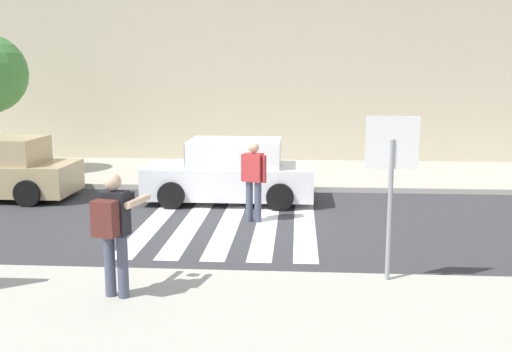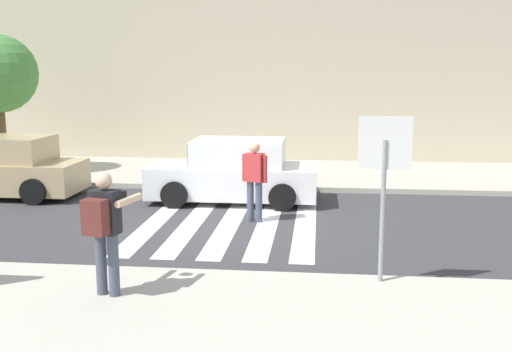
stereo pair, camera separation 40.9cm
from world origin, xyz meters
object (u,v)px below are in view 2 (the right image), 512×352
pedestrian_crossing (255,177)px  parked_car_tan (2,168)px  photographer_with_backpack (104,223)px  stop_sign (384,163)px  parked_car_white (235,173)px

pedestrian_crossing → parked_car_tan: bearing=164.0°
photographer_with_backpack → pedestrian_crossing: (1.53, 4.80, -0.19)m
stop_sign → parked_car_white: bearing=117.4°
stop_sign → pedestrian_crossing: stop_sign is taller
stop_sign → pedestrian_crossing: 4.54m
stop_sign → parked_car_white: 6.57m
stop_sign → photographer_with_backpack: 4.01m
stop_sign → parked_car_tan: (-8.99, 5.74, -1.18)m
parked_car_tan → photographer_with_backpack: bearing=-52.4°
photographer_with_backpack → pedestrian_crossing: 5.05m
pedestrian_crossing → parked_car_white: size_ratio=0.42×
stop_sign → photographer_with_backpack: (-3.82, -0.99, -0.74)m
stop_sign → photographer_with_backpack: bearing=-165.5°
photographer_with_backpack → parked_car_white: (0.84, 6.72, -0.44)m
pedestrian_crossing → photographer_with_backpack: bearing=-107.7°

